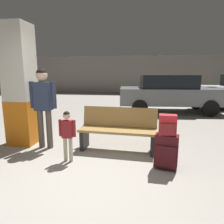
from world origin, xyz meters
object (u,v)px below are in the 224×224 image
(bench, at_px, (118,129))
(suitcase, at_px, (166,151))
(child, at_px, (67,131))
(parked_car_near, at_px, (170,92))
(backpack_bright, at_px, (168,125))
(adult, at_px, (43,100))
(structural_pillar, at_px, (20,86))

(bench, bearing_deg, suitcase, -40.43)
(child, distance_m, parked_car_near, 5.71)
(backpack_bright, bearing_deg, parked_car_near, 82.18)
(backpack_bright, relative_size, adult, 0.20)
(structural_pillar, bearing_deg, parked_car_near, 48.62)
(suitcase, relative_size, parked_car_near, 0.14)
(backpack_bright, relative_size, parked_car_near, 0.08)
(bench, distance_m, suitcase, 1.19)
(backpack_bright, distance_m, parked_car_near, 5.26)
(suitcase, bearing_deg, child, 178.05)
(suitcase, xyz_separation_m, child, (-1.74, 0.06, 0.26))
(suitcase, distance_m, adult, 2.66)
(child, xyz_separation_m, parked_car_near, (2.46, 5.15, 0.23))
(adult, bearing_deg, suitcase, -15.02)
(bench, relative_size, suitcase, 2.70)
(child, bearing_deg, bench, 40.05)
(bench, xyz_separation_m, child, (-0.84, -0.71, 0.14))
(backpack_bright, bearing_deg, suitcase, 149.89)
(adult, distance_m, parked_car_near, 5.56)
(structural_pillar, height_order, bench, structural_pillar)
(adult, xyz_separation_m, parked_car_near, (3.19, 4.54, -0.24))
(structural_pillar, xyz_separation_m, backpack_bright, (3.10, -0.88, -0.54))
(structural_pillar, distance_m, bench, 2.37)
(bench, bearing_deg, adult, -176.27)
(backpack_bright, xyz_separation_m, child, (-1.74, 0.06, -0.19))
(backpack_bright, bearing_deg, adult, 164.97)
(bench, bearing_deg, parked_car_near, 70.00)
(structural_pillar, xyz_separation_m, child, (1.36, -0.82, -0.73))
(bench, bearing_deg, child, -139.95)
(structural_pillar, relative_size, child, 2.81)
(suitcase, distance_m, parked_car_near, 5.28)
(bench, xyz_separation_m, suitcase, (0.90, -0.77, -0.12))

